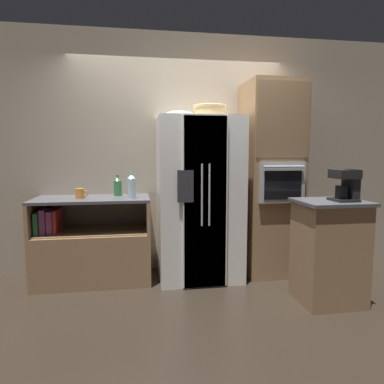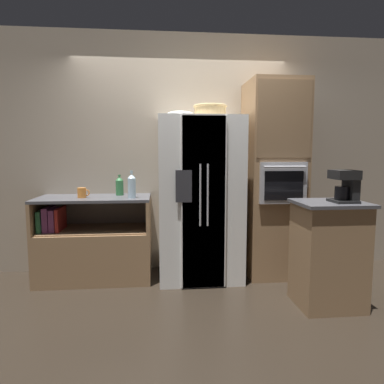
{
  "view_description": "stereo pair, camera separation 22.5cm",
  "coord_description": "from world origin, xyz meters",
  "px_view_note": "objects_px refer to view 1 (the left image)",
  "views": [
    {
      "loc": [
        -0.48,
        -3.65,
        1.4
      ],
      "look_at": [
        0.09,
        -0.01,
        0.99
      ],
      "focal_mm": 32.0,
      "sensor_mm": 36.0,
      "label": 1
    },
    {
      "loc": [
        -0.26,
        -3.68,
        1.4
      ],
      "look_at": [
        0.09,
        -0.01,
        0.99
      ],
      "focal_mm": 32.0,
      "sensor_mm": 36.0,
      "label": 2
    }
  ],
  "objects_px": {
    "wall_oven": "(271,179)",
    "bottle_short": "(118,186)",
    "wicker_basket": "(210,111)",
    "bottle_tall": "(131,186)",
    "coffee_maker": "(346,184)",
    "mug": "(80,194)",
    "fruit_bowl": "(180,114)",
    "refrigerator": "(199,199)"
  },
  "relations": [
    {
      "from": "wall_oven",
      "to": "bottle_short",
      "type": "relative_size",
      "value": 9.35
    },
    {
      "from": "wicker_basket",
      "to": "wall_oven",
      "type": "bearing_deg",
      "value": 6.43
    },
    {
      "from": "bottle_tall",
      "to": "bottle_short",
      "type": "distance_m",
      "value": 0.3
    },
    {
      "from": "coffee_maker",
      "to": "wicker_basket",
      "type": "bearing_deg",
      "value": 141.57
    },
    {
      "from": "wicker_basket",
      "to": "mug",
      "type": "bearing_deg",
      "value": 178.18
    },
    {
      "from": "wicker_basket",
      "to": "fruit_bowl",
      "type": "relative_size",
      "value": 1.19
    },
    {
      "from": "wall_oven",
      "to": "refrigerator",
      "type": "bearing_deg",
      "value": -177.01
    },
    {
      "from": "refrigerator",
      "to": "bottle_short",
      "type": "bearing_deg",
      "value": 168.11
    },
    {
      "from": "refrigerator",
      "to": "fruit_bowl",
      "type": "distance_m",
      "value": 0.96
    },
    {
      "from": "bottle_tall",
      "to": "mug",
      "type": "relative_size",
      "value": 2.27
    },
    {
      "from": "bottle_tall",
      "to": "coffee_maker",
      "type": "distance_m",
      "value": 2.11
    },
    {
      "from": "refrigerator",
      "to": "mug",
      "type": "height_order",
      "value": "refrigerator"
    },
    {
      "from": "fruit_bowl",
      "to": "coffee_maker",
      "type": "height_order",
      "value": "fruit_bowl"
    },
    {
      "from": "mug",
      "to": "coffee_maker",
      "type": "bearing_deg",
      "value": -20.14
    },
    {
      "from": "wall_oven",
      "to": "mug",
      "type": "height_order",
      "value": "wall_oven"
    },
    {
      "from": "refrigerator",
      "to": "wall_oven",
      "type": "distance_m",
      "value": 0.88
    },
    {
      "from": "wall_oven",
      "to": "bottle_tall",
      "type": "height_order",
      "value": "wall_oven"
    },
    {
      "from": "refrigerator",
      "to": "bottle_short",
      "type": "distance_m",
      "value": 0.93
    },
    {
      "from": "bottle_short",
      "to": "coffee_maker",
      "type": "height_order",
      "value": "coffee_maker"
    },
    {
      "from": "wicker_basket",
      "to": "bottle_short",
      "type": "xyz_separation_m",
      "value": [
        -1.0,
        0.23,
        -0.82
      ]
    },
    {
      "from": "refrigerator",
      "to": "bottle_tall",
      "type": "relative_size",
      "value": 6.07
    },
    {
      "from": "refrigerator",
      "to": "mug",
      "type": "bearing_deg",
      "value": 179.8
    },
    {
      "from": "bottle_short",
      "to": "mug",
      "type": "bearing_deg",
      "value": -154.05
    },
    {
      "from": "refrigerator",
      "to": "wall_oven",
      "type": "relative_size",
      "value": 0.81
    },
    {
      "from": "wall_oven",
      "to": "wicker_basket",
      "type": "distance_m",
      "value": 1.07
    },
    {
      "from": "wicker_basket",
      "to": "bottle_short",
      "type": "distance_m",
      "value": 1.32
    },
    {
      "from": "mug",
      "to": "coffee_maker",
      "type": "height_order",
      "value": "coffee_maker"
    },
    {
      "from": "refrigerator",
      "to": "fruit_bowl",
      "type": "bearing_deg",
      "value": 165.54
    },
    {
      "from": "fruit_bowl",
      "to": "mug",
      "type": "relative_size",
      "value": 2.33
    },
    {
      "from": "refrigerator",
      "to": "wicker_basket",
      "type": "bearing_deg",
      "value": -20.31
    },
    {
      "from": "wall_oven",
      "to": "fruit_bowl",
      "type": "height_order",
      "value": "wall_oven"
    },
    {
      "from": "bottle_tall",
      "to": "bottle_short",
      "type": "xyz_separation_m",
      "value": [
        -0.16,
        0.26,
        -0.02
      ]
    },
    {
      "from": "fruit_bowl",
      "to": "mug",
      "type": "xyz_separation_m",
      "value": [
        -1.07,
        -0.05,
        -0.85
      ]
    },
    {
      "from": "fruit_bowl",
      "to": "mug",
      "type": "height_order",
      "value": "fruit_bowl"
    },
    {
      "from": "refrigerator",
      "to": "fruit_bowl",
      "type": "xyz_separation_m",
      "value": [
        -0.21,
        0.05,
        0.93
      ]
    },
    {
      "from": "bottle_short",
      "to": "mug",
      "type": "xyz_separation_m",
      "value": [
        -0.38,
        -0.18,
        -0.06
      ]
    },
    {
      "from": "wall_oven",
      "to": "coffee_maker",
      "type": "relative_size",
      "value": 7.71
    },
    {
      "from": "bottle_tall",
      "to": "bottle_short",
      "type": "relative_size",
      "value": 1.25
    },
    {
      "from": "wall_oven",
      "to": "bottle_tall",
      "type": "bearing_deg",
      "value": -175.96
    },
    {
      "from": "bottle_short",
      "to": "coffee_maker",
      "type": "relative_size",
      "value": 0.82
    },
    {
      "from": "refrigerator",
      "to": "bottle_short",
      "type": "xyz_separation_m",
      "value": [
        -0.9,
        0.19,
        0.14
      ]
    },
    {
      "from": "wall_oven",
      "to": "bottle_short",
      "type": "bearing_deg",
      "value": 175.28
    }
  ]
}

